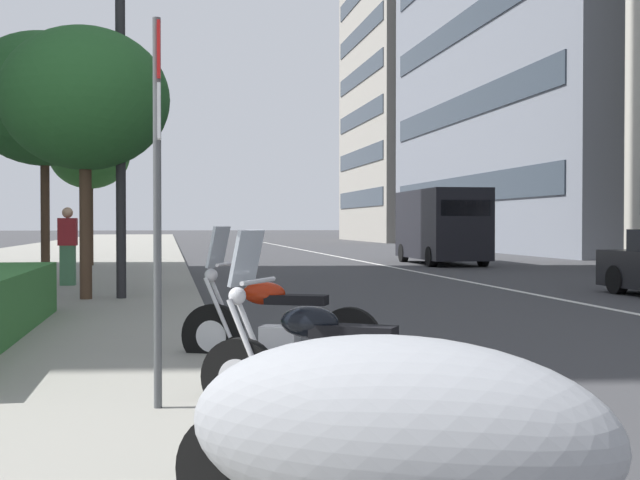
{
  "coord_description": "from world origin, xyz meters",
  "views": [
    {
      "loc": [
        -4.19,
        7.75,
        1.51
      ],
      "look_at": [
        11.96,
        4.84,
        1.2
      ],
      "focal_mm": 47.44,
      "sensor_mm": 36.0,
      "label": 1
    }
  ],
  "objects_px": {
    "street_lamp_with_banners": "(134,22)",
    "motorcycle_by_sign_pole": "(276,327)",
    "motorcycle_mid_row": "(390,435)",
    "street_tree_by_lamp_post": "(90,156)",
    "street_tree_far_plaza": "(85,99)",
    "street_tree_mid_sidewalk": "(44,99)",
    "motorcycle_under_tarp": "(325,367)",
    "parking_sign_by_curb": "(158,165)",
    "delivery_van_ahead": "(441,225)",
    "pedestrian_on_plaza": "(68,246)"
  },
  "relations": [
    {
      "from": "motorcycle_under_tarp",
      "to": "street_tree_by_lamp_post",
      "type": "relative_size",
      "value": 0.4
    },
    {
      "from": "motorcycle_under_tarp",
      "to": "street_lamp_with_banners",
      "type": "distance_m",
      "value": 10.94
    },
    {
      "from": "delivery_van_ahead",
      "to": "parking_sign_by_curb",
      "type": "bearing_deg",
      "value": 158.29
    },
    {
      "from": "street_tree_far_plaza",
      "to": "pedestrian_on_plaza",
      "type": "bearing_deg",
      "value": 11.33
    },
    {
      "from": "delivery_van_ahead",
      "to": "pedestrian_on_plaza",
      "type": "height_order",
      "value": "delivery_van_ahead"
    },
    {
      "from": "motorcycle_by_sign_pole",
      "to": "delivery_van_ahead",
      "type": "distance_m",
      "value": 23.77
    },
    {
      "from": "motorcycle_under_tarp",
      "to": "parking_sign_by_curb",
      "type": "relative_size",
      "value": 0.66
    },
    {
      "from": "street_tree_by_lamp_post",
      "to": "pedestrian_on_plaza",
      "type": "relative_size",
      "value": 2.73
    },
    {
      "from": "street_lamp_with_banners",
      "to": "street_tree_mid_sidewalk",
      "type": "xyz_separation_m",
      "value": [
        6.06,
        2.42,
        -0.59
      ]
    },
    {
      "from": "delivery_van_ahead",
      "to": "street_tree_far_plaza",
      "type": "relative_size",
      "value": 1.16
    },
    {
      "from": "street_lamp_with_banners",
      "to": "motorcycle_by_sign_pole",
      "type": "bearing_deg",
      "value": -166.8
    },
    {
      "from": "street_tree_far_plaza",
      "to": "delivery_van_ahead",
      "type": "bearing_deg",
      "value": -38.26
    },
    {
      "from": "street_tree_mid_sidewalk",
      "to": "pedestrian_on_plaza",
      "type": "relative_size",
      "value": 3.53
    },
    {
      "from": "motorcycle_under_tarp",
      "to": "street_tree_mid_sidewalk",
      "type": "height_order",
      "value": "street_tree_mid_sidewalk"
    },
    {
      "from": "parking_sign_by_curb",
      "to": "pedestrian_on_plaza",
      "type": "height_order",
      "value": "parking_sign_by_curb"
    },
    {
      "from": "street_tree_mid_sidewalk",
      "to": "street_tree_far_plaza",
      "type": "bearing_deg",
      "value": -165.83
    },
    {
      "from": "street_tree_far_plaza",
      "to": "motorcycle_under_tarp",
      "type": "bearing_deg",
      "value": -164.67
    },
    {
      "from": "motorcycle_under_tarp",
      "to": "motorcycle_by_sign_pole",
      "type": "height_order",
      "value": "motorcycle_by_sign_pole"
    },
    {
      "from": "street_lamp_with_banners",
      "to": "motorcycle_under_tarp",
      "type": "bearing_deg",
      "value": -169.7
    },
    {
      "from": "motorcycle_by_sign_pole",
      "to": "street_tree_far_plaza",
      "type": "bearing_deg",
      "value": -46.19
    },
    {
      "from": "motorcycle_by_sign_pole",
      "to": "motorcycle_mid_row",
      "type": "bearing_deg",
      "value": 112.88
    },
    {
      "from": "street_lamp_with_banners",
      "to": "pedestrian_on_plaza",
      "type": "xyz_separation_m",
      "value": [
        3.56,
        1.6,
        -4.18
      ]
    },
    {
      "from": "motorcycle_by_sign_pole",
      "to": "street_lamp_with_banners",
      "type": "xyz_separation_m",
      "value": [
        7.24,
        1.7,
        4.76
      ]
    },
    {
      "from": "motorcycle_by_sign_pole",
      "to": "street_tree_far_plaza",
      "type": "height_order",
      "value": "street_tree_far_plaza"
    },
    {
      "from": "parking_sign_by_curb",
      "to": "street_tree_mid_sidewalk",
      "type": "bearing_deg",
      "value": 10.69
    },
    {
      "from": "street_tree_far_plaza",
      "to": "street_tree_by_lamp_post",
      "type": "bearing_deg",
      "value": 4.71
    },
    {
      "from": "motorcycle_by_sign_pole",
      "to": "street_tree_by_lamp_post",
      "type": "bearing_deg",
      "value": -55.66
    },
    {
      "from": "motorcycle_by_sign_pole",
      "to": "street_tree_far_plaza",
      "type": "distance_m",
      "value": 8.32
    },
    {
      "from": "motorcycle_by_sign_pole",
      "to": "parking_sign_by_curb",
      "type": "height_order",
      "value": "parking_sign_by_curb"
    },
    {
      "from": "motorcycle_by_sign_pole",
      "to": "street_tree_mid_sidewalk",
      "type": "height_order",
      "value": "street_tree_mid_sidewalk"
    },
    {
      "from": "delivery_van_ahead",
      "to": "street_lamp_with_banners",
      "type": "distance_m",
      "value": 18.6
    },
    {
      "from": "motorcycle_by_sign_pole",
      "to": "street_tree_by_lamp_post",
      "type": "distance_m",
      "value": 20.67
    },
    {
      "from": "motorcycle_by_sign_pole",
      "to": "street_tree_by_lamp_post",
      "type": "relative_size",
      "value": 0.42
    },
    {
      "from": "pedestrian_on_plaza",
      "to": "street_lamp_with_banners",
      "type": "bearing_deg",
      "value": 27.45
    },
    {
      "from": "motorcycle_by_sign_pole",
      "to": "street_tree_by_lamp_post",
      "type": "xyz_separation_m",
      "value": [
        20.07,
        3.64,
        3.32
      ]
    },
    {
      "from": "parking_sign_by_curb",
      "to": "street_tree_by_lamp_post",
      "type": "xyz_separation_m",
      "value": [
        22.39,
        2.47,
        1.82
      ]
    },
    {
      "from": "street_lamp_with_banners",
      "to": "pedestrian_on_plaza",
      "type": "distance_m",
      "value": 5.72
    },
    {
      "from": "motorcycle_under_tarp",
      "to": "motorcycle_by_sign_pole",
      "type": "bearing_deg",
      "value": -58.36
    },
    {
      "from": "street_tree_far_plaza",
      "to": "pedestrian_on_plaza",
      "type": "xyz_separation_m",
      "value": [
        3.62,
        0.73,
        -2.74
      ]
    },
    {
      "from": "street_tree_far_plaza",
      "to": "street_tree_by_lamp_post",
      "type": "height_order",
      "value": "street_tree_far_plaza"
    },
    {
      "from": "motorcycle_by_sign_pole",
      "to": "pedestrian_on_plaza",
      "type": "relative_size",
      "value": 1.15
    },
    {
      "from": "motorcycle_mid_row",
      "to": "motorcycle_by_sign_pole",
      "type": "bearing_deg",
      "value": -60.44
    },
    {
      "from": "street_tree_mid_sidewalk",
      "to": "motorcycle_mid_row",
      "type": "bearing_deg",
      "value": -167.57
    },
    {
      "from": "motorcycle_by_sign_pole",
      "to": "street_tree_mid_sidewalk",
      "type": "distance_m",
      "value": 14.54
    },
    {
      "from": "street_lamp_with_banners",
      "to": "motorcycle_mid_row",
      "type": "bearing_deg",
      "value": -172.53
    },
    {
      "from": "motorcycle_by_sign_pole",
      "to": "parking_sign_by_curb",
      "type": "distance_m",
      "value": 3.0
    },
    {
      "from": "motorcycle_under_tarp",
      "to": "pedestrian_on_plaza",
      "type": "xyz_separation_m",
      "value": [
        13.24,
        3.36,
        0.6
      ]
    },
    {
      "from": "motorcycle_under_tarp",
      "to": "street_tree_mid_sidewalk",
      "type": "distance_m",
      "value": 16.82
    },
    {
      "from": "street_tree_mid_sidewalk",
      "to": "pedestrian_on_plaza",
      "type": "bearing_deg",
      "value": -161.85
    },
    {
      "from": "delivery_van_ahead",
      "to": "parking_sign_by_curb",
      "type": "distance_m",
      "value": 26.34
    }
  ]
}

